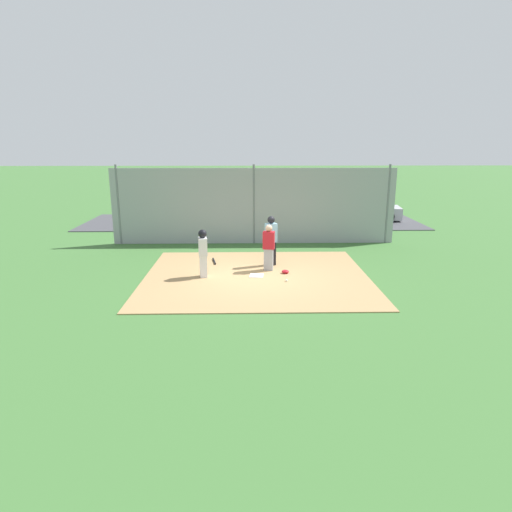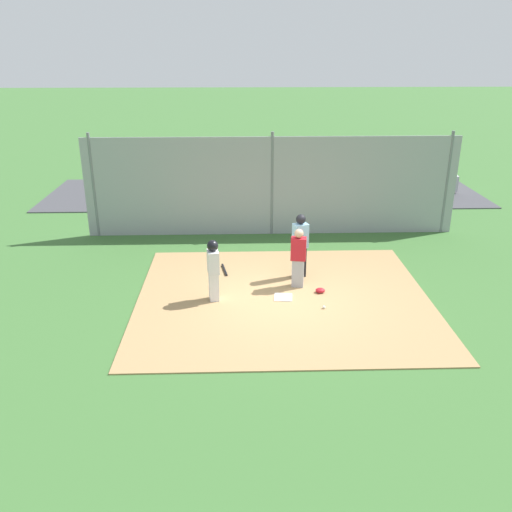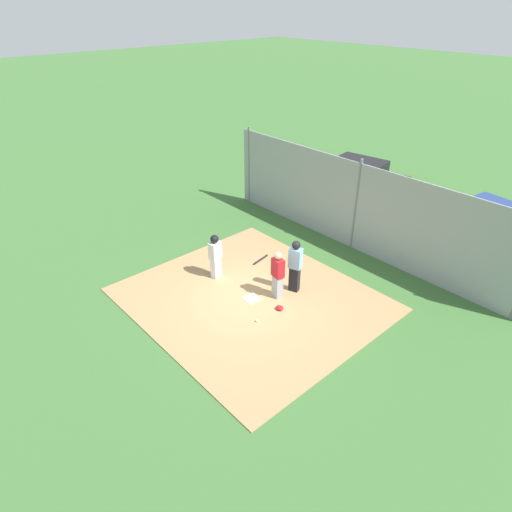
% 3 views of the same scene
% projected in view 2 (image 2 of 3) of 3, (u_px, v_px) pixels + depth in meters
% --- Properties ---
extents(ground_plane, '(140.00, 140.00, 0.00)m').
position_uv_depth(ground_plane, '(283.00, 299.00, 13.34)').
color(ground_plane, '#3D6B33').
extents(dirt_infield, '(7.20, 6.40, 0.03)m').
position_uv_depth(dirt_infield, '(283.00, 298.00, 13.34)').
color(dirt_infield, '#A88456').
rests_on(dirt_infield, ground_plane).
extents(home_plate, '(0.48, 0.48, 0.02)m').
position_uv_depth(home_plate, '(283.00, 297.00, 13.33)').
color(home_plate, white).
rests_on(home_plate, dirt_infield).
extents(catcher, '(0.42, 0.32, 1.56)m').
position_uv_depth(catcher, '(298.00, 257.00, 13.68)').
color(catcher, '#9E9EA3').
rests_on(catcher, dirt_infield).
extents(umpire, '(0.45, 0.37, 1.74)m').
position_uv_depth(umpire, '(300.00, 244.00, 14.22)').
color(umpire, black).
rests_on(umpire, dirt_infield).
extents(runner, '(0.32, 0.42, 1.54)m').
position_uv_depth(runner, '(213.00, 267.00, 12.92)').
color(runner, silver).
rests_on(runner, dirt_infield).
extents(baseball_bat, '(0.19, 0.78, 0.06)m').
position_uv_depth(baseball_bat, '(224.00, 270.00, 14.89)').
color(baseball_bat, black).
rests_on(baseball_bat, dirt_infield).
extents(catcher_mask, '(0.24, 0.20, 0.12)m').
position_uv_depth(catcher_mask, '(320.00, 290.00, 13.58)').
color(catcher_mask, '#B21923').
rests_on(catcher_mask, dirt_infield).
extents(baseball, '(0.07, 0.07, 0.07)m').
position_uv_depth(baseball, '(324.00, 307.00, 12.76)').
color(baseball, white).
rests_on(baseball, dirt_infield).
extents(backstop_fence, '(12.00, 0.10, 3.35)m').
position_uv_depth(backstop_fence, '(272.00, 187.00, 17.34)').
color(backstop_fence, '#93999E').
rests_on(backstop_fence, ground_plane).
extents(parking_lot, '(18.00, 5.20, 0.04)m').
position_uv_depth(parking_lot, '(264.00, 193.00, 22.74)').
color(parking_lot, '#424247').
rests_on(parking_lot, ground_plane).
extents(parked_car_silver, '(4.40, 2.35, 1.28)m').
position_uv_depth(parked_car_silver, '(406.00, 175.00, 23.31)').
color(parked_car_silver, '#B2B2B7').
rests_on(parked_car_silver, parking_lot).
extents(parked_car_blue, '(4.40, 2.35, 1.28)m').
position_uv_depth(parked_car_blue, '(345.00, 182.00, 22.10)').
color(parked_car_blue, '#28428C').
rests_on(parked_car_blue, parking_lot).
extents(parked_car_dark, '(4.41, 2.38, 1.28)m').
position_uv_depth(parked_car_dark, '(182.00, 180.00, 22.35)').
color(parked_car_dark, black).
rests_on(parked_car_dark, parking_lot).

